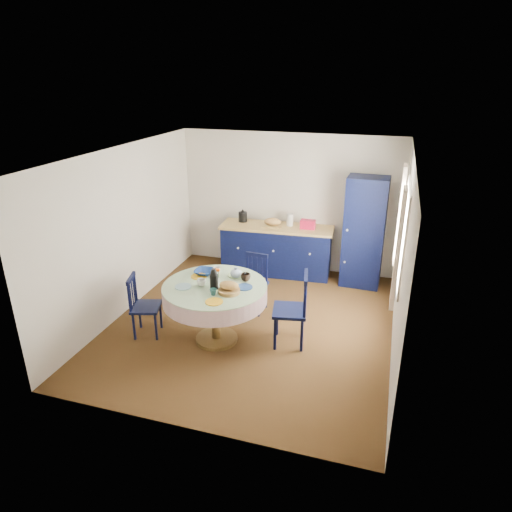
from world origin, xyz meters
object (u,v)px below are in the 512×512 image
Objects in this scene: chair_right at (293,309)px; mug_c at (246,277)px; kitchen_counter at (276,249)px; pantry_cabinet at (364,233)px; mug_d at (217,270)px; chair_left at (143,305)px; chair_far at (254,283)px; mug_a at (201,282)px; mug_b at (213,292)px; cobalt_bowl at (205,272)px; dining_table at (215,294)px.

chair_right is 7.90× the size of mug_c.
pantry_cabinet is (1.53, -0.05, 0.49)m from kitchen_counter.
kitchen_counter is at bearing 81.59° from mug_d.
chair_far is at bearing -63.70° from chair_left.
mug_a is 0.42m from mug_d.
mug_c is 1.24× the size of mug_d.
pantry_cabinet is 3.16m from mug_b.
chair_left and chair_far have the same top height.
chair_far is 9.95× the size of mug_b.
chair_right is (-0.72, -2.19, -0.42)m from pantry_cabinet.
mug_c is at bearing -13.10° from mug_d.
kitchen_counter reaches higher than cobalt_bowl.
cobalt_bowl is at bearing 122.56° from mug_b.
kitchen_counter is 2.19m from mug_d.
mug_b is (0.25, -0.21, -0.00)m from mug_a.
kitchen_counter is 22.79× the size of mug_b.
mug_a is at bearing -102.21° from kitchen_counter.
pantry_cabinet reaches higher than mug_a.
chair_right is 0.76m from mug_c.
mug_b reaches higher than cobalt_bowl.
mug_c is at bearing -2.79° from cobalt_bowl.
pantry_cabinet is 14.46× the size of mug_c.
dining_table is 0.46m from mug_c.
pantry_cabinet is at bearing 52.62° from mug_a.
cobalt_bowl is at bearing 133.51° from dining_table.
chair_right is 1.27m from mug_a.
mug_d is at bearing -102.33° from kitchen_counter.
chair_far is 0.85m from mug_d.
pantry_cabinet is at bearing -63.27° from chair_left.
mug_c reaches higher than mug_d.
pantry_cabinet is at bearing 47.00° from cobalt_bowl.
mug_a is at bearing -105.00° from chair_far.
chair_left is 3.22× the size of cobalt_bowl.
dining_table is 1.34× the size of chair_right.
pantry_cabinet is 1.83× the size of chair_right.
mug_d is 0.38× the size of cobalt_bowl.
mug_d is (-0.31, -2.12, 0.43)m from kitchen_counter.
pantry_cabinet is 16.22× the size of mug_a.
chair_left is at bearing -90.03° from chair_right.
mug_a is at bearing -101.02° from chair_left.
mug_d is (-0.11, 0.36, 0.18)m from dining_table.
kitchen_counter reaches higher than chair_far.
cobalt_bowl is (-2.00, -2.15, -0.07)m from pantry_cabinet.
dining_table reaches higher than chair_far.
chair_left is 2.08m from chair_right.
mug_a is 1.30× the size of mug_b.
kitchen_counter is 2.60m from mug_a.
pantry_cabinet is 2.77m from mug_d.
cobalt_bowl is (-0.35, 0.55, -0.01)m from mug_b.
chair_right is 9.83× the size of mug_d.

